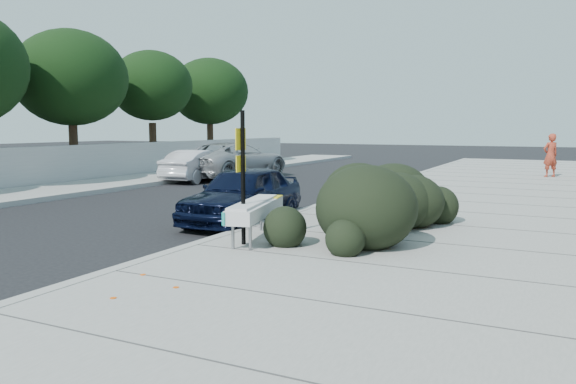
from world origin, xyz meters
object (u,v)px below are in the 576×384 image
sign_post (242,168)px  bike_rack (367,196)px  sedan_navy (243,194)px  suv_silver (234,160)px  bench (256,210)px  pedestrian (550,155)px  wagon_silver (200,166)px

sign_post → bike_rack: bearing=74.5°
bike_rack → sedan_navy: bearing=176.2°
sedan_navy → bike_rack: bearing=6.1°
sedan_navy → suv_silver: 11.33m
bench → sign_post: size_ratio=1.01×
bike_rack → pedestrian: size_ratio=0.54×
sign_post → wagon_silver: 13.37m
bench → bike_rack: bike_rack is taller
bench → sedan_navy: size_ratio=0.61×
pedestrian → wagon_silver: bearing=-9.8°
wagon_silver → sign_post: bearing=126.4°
sign_post → suv_silver: 14.45m
pedestrian → bike_rack: bearing=39.8°
bench → suv_silver: (-7.74, 11.71, 0.07)m
bench → pedestrian: size_ratio=1.33×
wagon_silver → suv_silver: size_ratio=0.70×
bike_rack → pedestrian: (3.21, 14.01, 0.32)m
bench → wagon_silver: 12.97m
bench → sign_post: 0.92m
bike_rack → sign_post: sign_post is taller
sedan_navy → wagon_silver: bearing=128.7°
suv_silver → pedestrian: bearing=-152.5°
bike_rack → wagon_silver: (-9.56, 7.38, -0.09)m
bike_rack → wagon_silver: 12.07m
sign_post → suv_silver: bearing=129.3°
sedan_navy → sign_post: bearing=-61.2°
sign_post → sedan_navy: (-1.59, 2.67, -0.83)m
wagon_silver → sedan_navy: bearing=128.7°
sign_post → sedan_navy: 3.22m
bike_rack → sedan_navy: sedan_navy is taller
bike_rack → pedestrian: bearing=65.3°
bike_rack → suv_silver: size_ratio=0.17×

